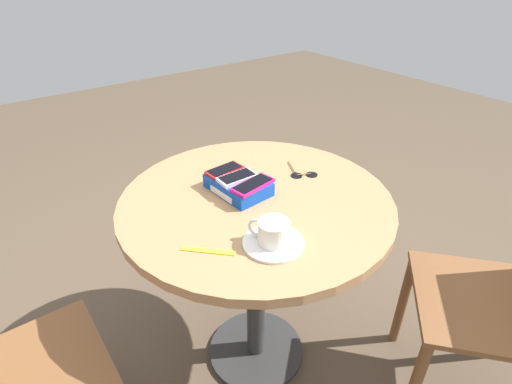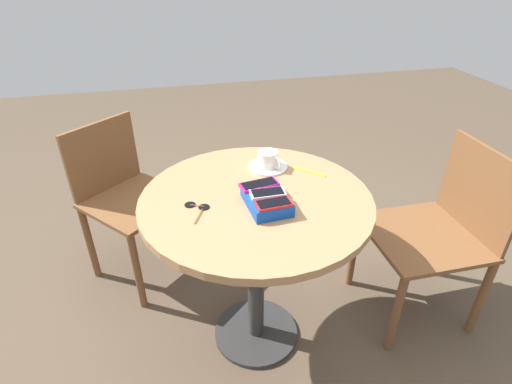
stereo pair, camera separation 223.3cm
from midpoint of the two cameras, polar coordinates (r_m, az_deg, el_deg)
name	(u,v)px [view 1 (the left image)]	position (r m, az deg, el deg)	size (l,w,h in m)	color
ground_plane	(256,351)	(1.48, 18.47, -58.73)	(8.00, 8.00, 0.00)	brown
round_table	(256,231)	(0.88, 30.73, -57.39)	(0.85, 0.85, 0.74)	#2D2D2D
phone_box	(238,185)	(0.72, 27.18, -55.47)	(0.20, 0.15, 0.04)	#0F42AD
phone_red	(225,170)	(0.68, 19.98, -52.67)	(0.07, 0.12, 0.01)	red
phone_white	(237,178)	(0.69, 27.97, -55.48)	(0.06, 0.12, 0.01)	silver
phone_magenta	(252,184)	(0.71, 36.73, -56.76)	(0.08, 0.15, 0.01)	#D11975
saucer	(273,243)	(0.81, 63.56, -66.71)	(0.16, 0.16, 0.01)	silver
coffee_cup	(273,231)	(0.78, 66.38, -66.45)	(0.11, 0.08, 0.06)	silver
lanyard_strap	(208,251)	(0.78, 45.09, -77.51)	(0.14, 0.02, 0.00)	yellow
sunglasses	(302,174)	(0.83, 40.77, -41.91)	(0.13, 0.09, 0.01)	black
chair_far_side	(504,307)	(1.46, 71.00, -42.10)	(0.58, 0.58, 0.81)	brown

